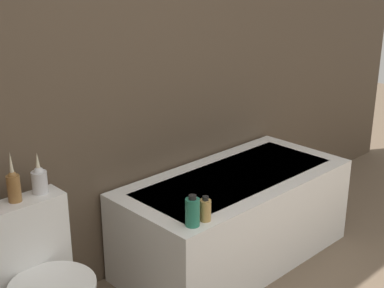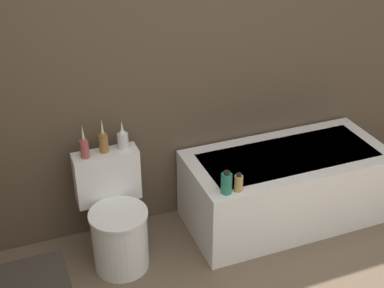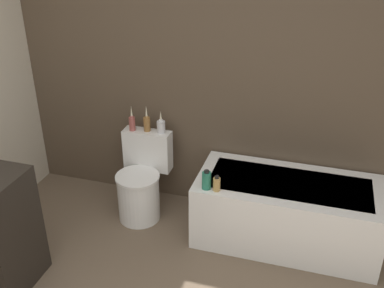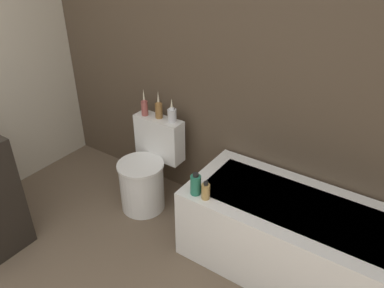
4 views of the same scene
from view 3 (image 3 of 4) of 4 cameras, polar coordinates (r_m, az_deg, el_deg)
The scene contains 8 objects.
wall_back_tiled at distance 3.82m, azimuth 1.51°, elevation 9.57°, with size 6.40×0.06×2.60m.
bathtub at distance 3.81m, azimuth 11.86°, elevation -8.35°, with size 1.46×0.69×0.55m.
toilet at distance 4.04m, azimuth -6.46°, elevation -4.99°, with size 0.43×0.52×0.75m.
vase_gold at distance 3.98m, azimuth -7.62°, elevation 2.78°, with size 0.06×0.06×0.23m.
vase_silver at distance 3.96m, azimuth -5.75°, elevation 2.74°, with size 0.06×0.06×0.24m.
vase_bronze at distance 3.92m, azimuth -3.96°, elevation 2.40°, with size 0.07×0.07×0.20m.
shampoo_bottle_tall at distance 3.47m, azimuth 1.85°, elevation -4.62°, with size 0.07×0.07×0.16m.
shampoo_bottle_short at distance 3.46m, azimuth 3.15°, elevation -5.09°, with size 0.06×0.06×0.13m.
Camera 3 is at (0.95, -1.28, 2.46)m, focal length 42.00 mm.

